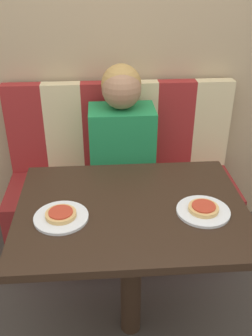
{
  "coord_description": "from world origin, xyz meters",
  "views": [
    {
      "loc": [
        -0.12,
        -1.29,
        1.67
      ],
      "look_at": [
        0.0,
        0.33,
        0.76
      ],
      "focal_mm": 40.0,
      "sensor_mm": 36.0,
      "label": 1
    }
  ],
  "objects_px": {
    "plate_left": "(61,217)",
    "pizza_left": "(61,214)",
    "pizza_right": "(204,208)",
    "plate_right": "(203,211)",
    "person": "(122,129)"
  },
  "relations": [
    {
      "from": "plate_left",
      "to": "plate_right",
      "type": "xyz_separation_m",
      "value": [
        0.58,
        0.0,
        0.0
      ]
    },
    {
      "from": "plate_left",
      "to": "pizza_right",
      "type": "distance_m",
      "value": 0.58
    },
    {
      "from": "plate_left",
      "to": "pizza_left",
      "type": "bearing_deg",
      "value": 0.0
    },
    {
      "from": "plate_left",
      "to": "pizza_right",
      "type": "height_order",
      "value": "pizza_right"
    },
    {
      "from": "pizza_right",
      "to": "pizza_left",
      "type": "bearing_deg",
      "value": 180.0
    },
    {
      "from": "plate_left",
      "to": "person",
      "type": "bearing_deg",
      "value": 68.33
    },
    {
      "from": "person",
      "to": "plate_right",
      "type": "relative_size",
      "value": 3.26
    },
    {
      "from": "plate_left",
      "to": "pizza_left",
      "type": "distance_m",
      "value": 0.02
    },
    {
      "from": "plate_left",
      "to": "plate_right",
      "type": "relative_size",
      "value": 1.0
    },
    {
      "from": "plate_right",
      "to": "pizza_right",
      "type": "xyz_separation_m",
      "value": [
        -0.0,
        0.0,
        0.02
      ]
    },
    {
      "from": "person",
      "to": "plate_right",
      "type": "height_order",
      "value": "person"
    },
    {
      "from": "plate_right",
      "to": "pizza_right",
      "type": "relative_size",
      "value": 1.77
    },
    {
      "from": "plate_right",
      "to": "pizza_left",
      "type": "distance_m",
      "value": 0.58
    },
    {
      "from": "plate_right",
      "to": "plate_left",
      "type": "bearing_deg",
      "value": 180.0
    },
    {
      "from": "plate_right",
      "to": "pizza_right",
      "type": "distance_m",
      "value": 0.02
    }
  ]
}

